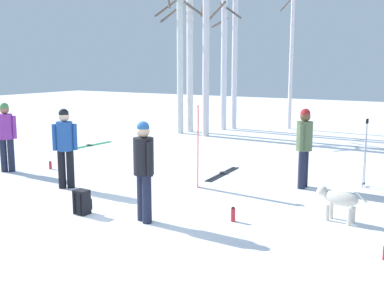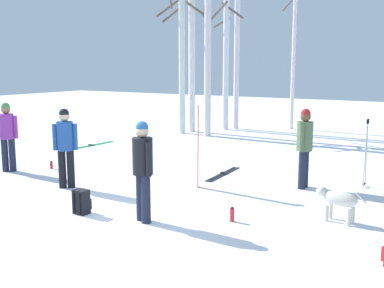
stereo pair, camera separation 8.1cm
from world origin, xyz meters
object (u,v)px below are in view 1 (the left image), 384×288
ski_pair_lying_0 (90,145)px  person_4 (65,143)px  ski_poles_0 (365,151)px  person_0 (304,143)px  birch_tree_4 (206,26)px  water_bottle_0 (233,215)px  person_1 (6,133)px  ski_pair_planted_0 (198,147)px  dog (338,199)px  birch_tree_1 (190,33)px  birch_tree_0 (179,43)px  water_bottle_1 (50,165)px  birch_tree_2 (224,45)px  backpack_0 (82,202)px  birch_tree_5 (292,33)px  ski_pair_lying_1 (223,174)px  person_3 (144,165)px  birch_tree_3 (234,38)px

ski_pair_lying_0 → person_4: bearing=-52.3°
ski_poles_0 → person_0: bearing=-145.7°
ski_poles_0 → birch_tree_4: bearing=144.4°
ski_poles_0 → water_bottle_0: (-1.42, -3.55, -0.67)m
person_1 → ski_pair_lying_0: (-0.90, 3.89, -0.97)m
ski_pair_planted_0 → ski_pair_lying_0: 6.47m
person_4 → birch_tree_4: bearing=97.9°
person_1 → water_bottle_0: bearing=-4.8°
dog → birch_tree_1: (-7.79, 8.05, 3.44)m
person_0 → birch_tree_0: bearing=140.1°
water_bottle_1 → birch_tree_2: birch_tree_2 is taller
backpack_0 → ski_pair_lying_0: bearing=131.9°
person_4 → birch_tree_1: size_ratio=0.23×
person_1 → birch_tree_5: bearing=73.7°
person_1 → birch_tree_0: (0.06, 7.86, 2.44)m
water_bottle_0 → birch_tree_2: birch_tree_2 is taller
ski_pair_lying_0 → birch_tree_5: birch_tree_5 is taller
ski_pair_lying_1 → birch_tree_2: size_ratio=0.26×
person_3 → water_bottle_1: size_ratio=8.36×
birch_tree_2 → ski_pair_planted_0: bearing=-66.0°
person_3 → birch_tree_2: birch_tree_2 is taller
ski_pair_lying_0 → ski_pair_planted_0: bearing=-26.3°
person_0 → birch_tree_2: 9.72m
person_0 → ski_poles_0: size_ratio=1.15×
person_1 → ski_poles_0: bearing=20.9°
dog → birch_tree_3: birch_tree_3 is taller
person_0 → person_3: same height
ski_pair_planted_0 → ski_pair_lying_0: bearing=153.7°
birch_tree_3 → birch_tree_5: size_ratio=0.97×
person_1 → water_bottle_1: person_1 is taller
dog → backpack_0: size_ratio=2.02×
water_bottle_1 → person_0: bearing=13.9°
ski_pair_lying_1 → birch_tree_5: size_ratio=0.23×
water_bottle_0 → backpack_0: bearing=-157.9°
ski_pair_lying_0 → birch_tree_0: birch_tree_0 is taller
person_3 → birch_tree_4: birch_tree_4 is taller
birch_tree_5 → person_3: bearing=-81.4°
water_bottle_1 → birch_tree_4: (0.62, 6.99, 3.92)m
ski_pair_lying_1 → birch_tree_0: (-4.66, 5.38, 3.41)m
ski_pair_lying_1 → birch_tree_0: birch_tree_0 is taller
water_bottle_1 → backpack_0: bearing=-34.7°
ski_pair_lying_1 → birch_tree_4: birch_tree_4 is taller
person_3 → water_bottle_0: 1.73m
person_1 → water_bottle_0: person_1 is taller
ski_pair_planted_0 → ski_pair_lying_1: 1.68m
water_bottle_1 → birch_tree_3: (0.61, 9.34, 3.58)m
dog → birch_tree_3: bearing=124.6°
backpack_0 → person_3: bearing=10.9°
birch_tree_1 → birch_tree_5: size_ratio=0.99×
person_0 → ski_pair_lying_1: person_0 is taller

